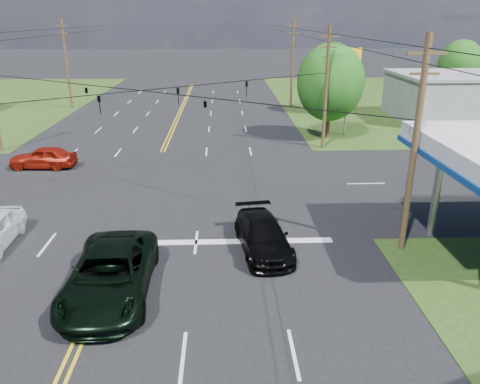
{
  "coord_description": "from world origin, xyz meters",
  "views": [
    {
      "loc": [
        4.86,
        -16.03,
        10.02
      ],
      "look_at": [
        5.66,
        6.0,
        1.79
      ],
      "focal_mm": 35.0,
      "sensor_mm": 36.0,
      "label": 1
    }
  ],
  "objects_px": {
    "retail_ne": "(465,98)",
    "pole_left_far": "(67,63)",
    "pole_se": "(415,146)",
    "tree_far_r": "(460,65)",
    "suv_black": "(263,235)",
    "pole_right_far": "(292,62)",
    "tree_right_b": "(329,74)",
    "pole_ne": "(326,87)",
    "tree_right_a": "(330,83)",
    "pickup_dkgreen": "(110,274)"
  },
  "relations": [
    {
      "from": "retail_ne",
      "to": "pole_ne",
      "type": "xyz_separation_m",
      "value": [
        -17.0,
        -11.0,
        2.72
      ]
    },
    {
      "from": "pole_right_far",
      "to": "suv_black",
      "type": "height_order",
      "value": "pole_right_far"
    },
    {
      "from": "pole_se",
      "to": "tree_far_r",
      "type": "xyz_separation_m",
      "value": [
        21.0,
        39.0,
        -0.37
      ]
    },
    {
      "from": "tree_right_b",
      "to": "pickup_dkgreen",
      "type": "bearing_deg",
      "value": -113.75
    },
    {
      "from": "pole_left_far",
      "to": "tree_right_a",
      "type": "bearing_deg",
      "value": -30.65
    },
    {
      "from": "tree_far_r",
      "to": "pole_right_far",
      "type": "bearing_deg",
      "value": -174.56
    },
    {
      "from": "tree_right_b",
      "to": "suv_black",
      "type": "bearing_deg",
      "value": -106.76
    },
    {
      "from": "pole_ne",
      "to": "retail_ne",
      "type": "bearing_deg",
      "value": 32.91
    },
    {
      "from": "pole_right_far",
      "to": "tree_far_r",
      "type": "bearing_deg",
      "value": 5.44
    },
    {
      "from": "retail_ne",
      "to": "pole_se",
      "type": "xyz_separation_m",
      "value": [
        -17.0,
        -29.0,
        2.72
      ]
    },
    {
      "from": "retail_ne",
      "to": "tree_right_a",
      "type": "bearing_deg",
      "value": -153.43
    },
    {
      "from": "pole_ne",
      "to": "suv_black",
      "type": "distance_m",
      "value": 19.45
    },
    {
      "from": "tree_far_r",
      "to": "suv_black",
      "type": "bearing_deg",
      "value": -125.17
    },
    {
      "from": "pickup_dkgreen",
      "to": "suv_black",
      "type": "bearing_deg",
      "value": 28.59
    },
    {
      "from": "pole_left_far",
      "to": "tree_right_a",
      "type": "relative_size",
      "value": 1.22
    },
    {
      "from": "pickup_dkgreen",
      "to": "pole_ne",
      "type": "bearing_deg",
      "value": 58.58
    },
    {
      "from": "pole_left_far",
      "to": "tree_right_b",
      "type": "height_order",
      "value": "pole_left_far"
    },
    {
      "from": "retail_ne",
      "to": "pole_left_far",
      "type": "bearing_deg",
      "value": 169.46
    },
    {
      "from": "pole_se",
      "to": "tree_right_b",
      "type": "distance_m",
      "value": 33.19
    },
    {
      "from": "pole_left_far",
      "to": "tree_right_b",
      "type": "relative_size",
      "value": 1.41
    },
    {
      "from": "tree_far_r",
      "to": "pickup_dkgreen",
      "type": "bearing_deg",
      "value": -128.34
    },
    {
      "from": "pole_right_far",
      "to": "tree_right_b",
      "type": "bearing_deg",
      "value": -48.81
    },
    {
      "from": "pole_left_far",
      "to": "pole_right_far",
      "type": "relative_size",
      "value": 1.0
    },
    {
      "from": "tree_far_r",
      "to": "pickup_dkgreen",
      "type": "height_order",
      "value": "tree_far_r"
    },
    {
      "from": "pole_ne",
      "to": "tree_far_r",
      "type": "relative_size",
      "value": 1.25
    },
    {
      "from": "tree_right_b",
      "to": "pickup_dkgreen",
      "type": "height_order",
      "value": "tree_right_b"
    },
    {
      "from": "tree_right_b",
      "to": "pole_ne",
      "type": "bearing_deg",
      "value": -103.13
    },
    {
      "from": "tree_right_a",
      "to": "tree_right_b",
      "type": "height_order",
      "value": "tree_right_a"
    },
    {
      "from": "pole_se",
      "to": "pole_left_far",
      "type": "xyz_separation_m",
      "value": [
        -26.0,
        37.0,
        0.25
      ]
    },
    {
      "from": "suv_black",
      "to": "pole_se",
      "type": "bearing_deg",
      "value": -8.6
    },
    {
      "from": "pole_left_far",
      "to": "retail_ne",
      "type": "bearing_deg",
      "value": -10.54
    },
    {
      "from": "tree_right_a",
      "to": "tree_right_b",
      "type": "relative_size",
      "value": 1.15
    },
    {
      "from": "tree_far_r",
      "to": "tree_right_b",
      "type": "bearing_deg",
      "value": -161.08
    },
    {
      "from": "tree_right_a",
      "to": "tree_far_r",
      "type": "relative_size",
      "value": 1.07
    },
    {
      "from": "pole_ne",
      "to": "suv_black",
      "type": "height_order",
      "value": "pole_ne"
    },
    {
      "from": "retail_ne",
      "to": "tree_far_r",
      "type": "bearing_deg",
      "value": 68.2
    },
    {
      "from": "tree_right_b",
      "to": "tree_far_r",
      "type": "distance_m",
      "value": 18.5
    },
    {
      "from": "retail_ne",
      "to": "pole_se",
      "type": "bearing_deg",
      "value": -120.38
    },
    {
      "from": "pole_se",
      "to": "tree_far_r",
      "type": "distance_m",
      "value": 44.3
    },
    {
      "from": "pickup_dkgreen",
      "to": "pole_se",
      "type": "bearing_deg",
      "value": 13.95
    },
    {
      "from": "tree_right_a",
      "to": "suv_black",
      "type": "relative_size",
      "value": 1.6
    },
    {
      "from": "pole_right_far",
      "to": "suv_black",
      "type": "relative_size",
      "value": 1.96
    },
    {
      "from": "pole_right_far",
      "to": "tree_far_r",
      "type": "distance_m",
      "value": 21.1
    },
    {
      "from": "suv_black",
      "to": "tree_right_a",
      "type": "bearing_deg",
      "value": 62.95
    },
    {
      "from": "pickup_dkgreen",
      "to": "tree_right_a",
      "type": "bearing_deg",
      "value": 59.92
    },
    {
      "from": "pole_ne",
      "to": "pickup_dkgreen",
      "type": "distance_m",
      "value": 25.07
    },
    {
      "from": "retail_ne",
      "to": "pole_left_far",
      "type": "xyz_separation_m",
      "value": [
        -43.0,
        8.0,
        2.97
      ]
    },
    {
      "from": "pole_ne",
      "to": "tree_right_a",
      "type": "relative_size",
      "value": 1.16
    },
    {
      "from": "pole_right_far",
      "to": "tree_right_b",
      "type": "distance_m",
      "value": 5.4
    },
    {
      "from": "pole_se",
      "to": "tree_right_b",
      "type": "height_order",
      "value": "pole_se"
    }
  ]
}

